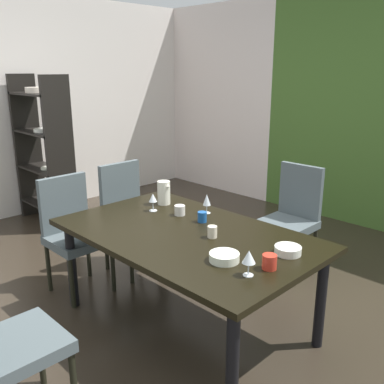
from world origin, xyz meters
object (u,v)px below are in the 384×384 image
object	(u,v)px
serving_bowl_west	(288,250)
pitcher_center	(164,193)
cup_corner	(212,232)
cup_left	(269,262)
wine_glass_east	(153,198)
serving_bowl_near_shelf	(224,257)
chair_head_far	(292,214)
cup_rear	(180,210)
wine_glass_near_window	(249,257)
chair_left_near	(73,228)
dining_table	(186,242)
wine_glass_right	(207,200)
cup_south	(202,217)
chair_left_far	(129,212)
display_shelf	(43,149)

from	to	relation	value
serving_bowl_west	pitcher_center	world-z (taller)	pitcher_center
cup_corner	serving_bowl_west	bearing A→B (deg)	15.15
cup_left	wine_glass_east	bearing A→B (deg)	171.38
wine_glass_east	serving_bowl_near_shelf	xyz separation A→B (m)	(1.00, -0.29, -0.08)
chair_head_far	cup_rear	size ratio (longest dim) A/B	11.86
wine_glass_near_window	serving_bowl_near_shelf	world-z (taller)	wine_glass_near_window
serving_bowl_west	serving_bowl_near_shelf	distance (m)	0.41
chair_left_near	cup_corner	xyz separation A→B (m)	(1.25, 0.34, 0.22)
dining_table	pitcher_center	distance (m)	0.68
wine_glass_east	pitcher_center	world-z (taller)	pitcher_center
wine_glass_right	serving_bowl_near_shelf	bearing A→B (deg)	-39.81
chair_head_far	cup_rear	world-z (taller)	chair_head_far
chair_left_near	serving_bowl_west	world-z (taller)	chair_left_near
serving_bowl_west	cup_south	xyz separation A→B (m)	(-0.76, 0.03, 0.01)
cup_south	dining_table	bearing A→B (deg)	-74.95
dining_table	cup_south	xyz separation A→B (m)	(-0.06, 0.22, 0.11)
cup_corner	cup_left	world-z (taller)	cup_left
chair_left_far	chair_left_near	size ratio (longest dim) A/B	1.02
dining_table	chair_head_far	xyz separation A→B (m)	(0.03, 1.31, -0.11)
wine_glass_near_window	pitcher_center	world-z (taller)	pitcher_center
wine_glass_near_window	serving_bowl_near_shelf	size ratio (longest dim) A/B	0.82
chair_head_far	cup_rear	bearing A→B (deg)	74.04
cup_corner	pitcher_center	xyz separation A→B (m)	(-0.78, 0.25, 0.06)
chair_left_far	display_shelf	xyz separation A→B (m)	(-1.71, 0.05, 0.35)
display_shelf	serving_bowl_west	bearing A→B (deg)	-2.44
chair_left_far	wine_glass_right	xyz separation A→B (m)	(0.88, 0.10, 0.28)
chair_head_far	cup_south	size ratio (longest dim) A/B	12.65
wine_glass_right	cup_rear	distance (m)	0.22
wine_glass_east	cup_south	xyz separation A→B (m)	(0.45, 0.09, -0.06)
chair_left_near	wine_glass_right	world-z (taller)	chair_left_near
chair_head_far	chair_left_far	bearing A→B (deg)	43.48
chair_left_near	serving_bowl_west	distance (m)	1.82
dining_table	cup_rear	bearing A→B (deg)	143.70
wine_glass_east	wine_glass_right	xyz separation A→B (m)	(0.34, 0.26, 0.00)
wine_glass_right	serving_bowl_west	distance (m)	0.89
wine_glass_near_window	wine_glass_right	bearing A→B (deg)	145.69
chair_left_far	wine_glass_near_window	distance (m)	1.84
chair_left_near	cup_corner	size ratio (longest dim) A/B	12.05
chair_head_far	wine_glass_near_window	distance (m)	1.68
display_shelf	cup_corner	xyz separation A→B (m)	(2.96, -0.28, -0.13)
serving_bowl_near_shelf	cup_rear	bearing A→B (deg)	154.34
dining_table	display_shelf	xyz separation A→B (m)	(-2.76, 0.34, 0.24)
cup_south	pitcher_center	distance (m)	0.53
chair_left_near	cup_south	distance (m)	1.14
wine_glass_near_window	cup_rear	world-z (taller)	wine_glass_near_window
cup_south	cup_rear	world-z (taller)	same
wine_glass_east	cup_south	distance (m)	0.46
dining_table	cup_corner	distance (m)	0.23
chair_head_far	display_shelf	size ratio (longest dim) A/B	0.56
wine_glass_right	chair_left_far	bearing A→B (deg)	-173.36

